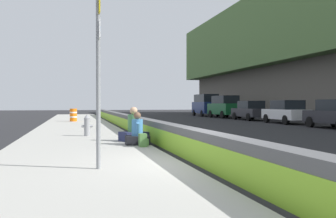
# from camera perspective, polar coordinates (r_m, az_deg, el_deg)

# --- Properties ---
(ground_plane) EXTENTS (160.00, 160.00, 0.00)m
(ground_plane) POSITION_cam_1_polar(r_m,az_deg,el_deg) (8.64, 5.30, -8.91)
(ground_plane) COLOR #232326
(ground_plane) RESTS_ON ground
(sidewalk_strip) EXTENTS (80.00, 4.40, 0.14)m
(sidewalk_strip) POSITION_cam_1_polar(r_m,az_deg,el_deg) (8.16, -12.78, -9.01)
(sidewalk_strip) COLOR #A8A59E
(sidewalk_strip) RESTS_ON ground_plane
(jersey_barrier) EXTENTS (76.00, 0.45, 0.85)m
(jersey_barrier) POSITION_cam_1_polar(r_m,az_deg,el_deg) (8.58, 5.28, -6.12)
(jersey_barrier) COLOR #545456
(jersey_barrier) RESTS_ON ground_plane
(route_sign_post) EXTENTS (0.44, 0.09, 3.60)m
(route_sign_post) POSITION_cam_1_polar(r_m,az_deg,el_deg) (7.76, -10.49, 6.37)
(route_sign_post) COLOR gray
(route_sign_post) RESTS_ON sidewalk_strip
(fire_hydrant) EXTENTS (0.26, 0.46, 0.88)m
(fire_hydrant) POSITION_cam_1_polar(r_m,az_deg,el_deg) (15.74, -12.16, -2.38)
(fire_hydrant) COLOR gray
(fire_hydrant) RESTS_ON sidewalk_strip
(seated_person_foreground) EXTENTS (0.68, 0.79, 1.05)m
(seated_person_foreground) POSITION_cam_1_polar(r_m,az_deg,el_deg) (12.20, -4.68, -3.84)
(seated_person_foreground) COLOR black
(seated_person_foreground) RESTS_ON sidewalk_strip
(seated_person_middle) EXTENTS (0.96, 1.05, 1.21)m
(seated_person_middle) POSITION_cam_1_polar(r_m,az_deg,el_deg) (13.36, -5.22, -3.23)
(seated_person_middle) COLOR #23284C
(seated_person_middle) RESTS_ON sidewalk_strip
(backpack) EXTENTS (0.32, 0.28, 0.40)m
(backpack) POSITION_cam_1_polar(r_m,az_deg,el_deg) (11.58, -3.79, -4.76)
(backpack) COLOR #4C7A3D
(backpack) RESTS_ON sidewalk_strip
(construction_barrel) EXTENTS (0.54, 0.54, 0.95)m
(construction_barrel) POSITION_cam_1_polar(r_m,az_deg,el_deg) (28.92, -14.15, -0.88)
(construction_barrel) COLOR orange
(construction_barrel) RESTS_ON sidewalk_strip
(parked_car_fourth) EXTENTS (4.57, 2.09, 1.71)m
(parked_car_fourth) POSITION_cam_1_polar(r_m,az_deg,el_deg) (28.81, 17.54, -0.41)
(parked_car_fourth) COLOR silver
(parked_car_fourth) RESTS_ON ground_plane
(parked_car_midline) EXTENTS (4.52, 1.99, 1.71)m
(parked_car_midline) POSITION_cam_1_polar(r_m,az_deg,el_deg) (34.00, 12.40, -0.21)
(parked_car_midline) COLOR #28282D
(parked_car_midline) RESTS_ON ground_plane
(parked_car_far) EXTENTS (4.85, 2.17, 2.28)m
(parked_car_far) POSITION_cam_1_polar(r_m,az_deg,el_deg) (38.95, 8.59, 0.40)
(parked_car_far) COLOR #145128
(parked_car_far) RESTS_ON ground_plane
(parked_car_farther) EXTENTS (5.17, 2.25, 2.56)m
(parked_car_farther) POSITION_cam_1_polar(r_m,az_deg,el_deg) (44.32, 5.74, 0.67)
(parked_car_farther) COLOR navy
(parked_car_farther) RESTS_ON ground_plane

